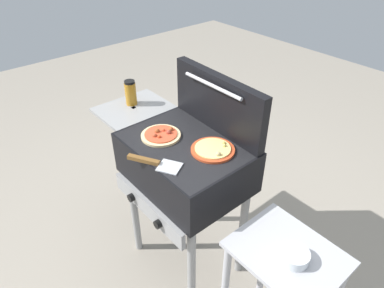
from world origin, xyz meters
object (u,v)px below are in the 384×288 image
at_px(pizza_cheese, 213,149).
at_px(prep_table, 281,280).
at_px(grill, 183,165).
at_px(sauce_jar, 131,93).
at_px(spatula, 154,163).
at_px(topping_bowl_near, 294,256).
at_px(pizza_pepperoni, 161,135).

xyz_separation_m(pizza_cheese, prep_table, (0.52, -0.06, -0.40)).
relative_size(grill, pizza_cheese, 4.51).
height_order(grill, sauce_jar, sauce_jar).
distance_m(pizza_cheese, sauce_jar, 0.67).
bearing_deg(spatula, prep_table, 19.29).
bearing_deg(prep_table, topping_bowl_near, -20.79).
xyz_separation_m(pizza_pepperoni, sauce_jar, (-0.40, 0.07, 0.06)).
distance_m(pizza_pepperoni, prep_table, 0.89).
height_order(pizza_pepperoni, prep_table, pizza_pepperoni).
bearing_deg(grill, prep_table, 0.37).
height_order(spatula, prep_table, spatula).
relative_size(prep_table, topping_bowl_near, 5.86).
height_order(pizza_cheese, spatula, pizza_cheese).
bearing_deg(grill, pizza_cheese, 22.33).
height_order(sauce_jar, prep_table, sauce_jar).
bearing_deg(prep_table, spatula, -160.71).
bearing_deg(spatula, sauce_jar, 157.44).
bearing_deg(prep_table, pizza_pepperoni, -175.87).
distance_m(pizza_cheese, spatula, 0.29).
height_order(pizza_pepperoni, sauce_jar, sauce_jar).
bearing_deg(topping_bowl_near, grill, 179.23).
xyz_separation_m(grill, topping_bowl_near, (0.71, -0.01, -0.03)).
distance_m(grill, prep_table, 0.72).
distance_m(sauce_jar, topping_bowl_near, 1.25).
bearing_deg(sauce_jar, topping_bowl_near, -1.45).
xyz_separation_m(pizza_pepperoni, topping_bowl_near, (0.82, 0.04, -0.19)).
xyz_separation_m(grill, prep_table, (0.67, 0.00, -0.25)).
distance_m(grill, spatula, 0.27).
bearing_deg(spatula, pizza_pepperoni, 135.94).
height_order(pizza_pepperoni, pizza_cheese, pizza_pepperoni).
height_order(grill, pizza_pepperoni, pizza_pepperoni).
xyz_separation_m(sauce_jar, prep_table, (1.19, -0.02, -0.47)).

